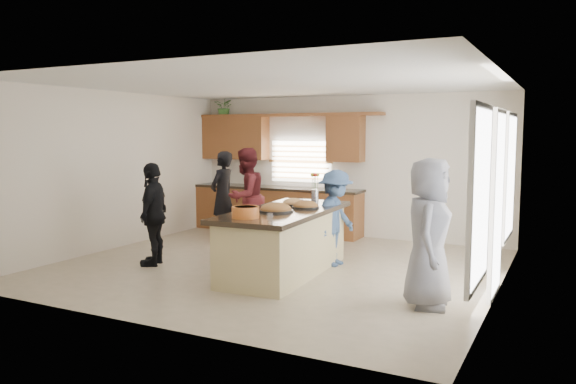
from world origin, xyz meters
The scene contains 18 objects.
floor centered at (0.00, 0.00, 0.00)m, with size 6.50×6.50×0.00m, color #C4B092.
room_shell centered at (0.00, 0.00, 1.90)m, with size 6.52×6.02×2.81m.
back_cabinetry centered at (-1.47, 2.73, 0.91)m, with size 4.08×0.66×2.46m.
right_wall_glazing centered at (3.22, -0.13, 1.34)m, with size 0.06×4.00×2.25m.
island centered at (0.32, -0.32, 0.45)m, with size 1.29×2.76×0.95m.
platter_front centered at (0.31, -0.56, 0.98)m, with size 0.50×0.50×0.20m.
platter_mid centered at (0.52, -0.01, 0.98)m, with size 0.41×0.41×0.17m.
platter_back centered at (0.20, 0.22, 0.98)m, with size 0.38×0.38×0.15m.
salad_bowl centered at (0.24, -1.28, 1.03)m, with size 0.36×0.36×0.15m.
clear_cup centered at (0.66, -1.37, 1.00)m, with size 0.07×0.07×0.10m, color white.
plate_stack centered at (0.13, 0.49, 0.98)m, with size 0.22×0.22×0.05m, color #9C82BD.
flower_vase centered at (0.24, 0.93, 1.19)m, with size 0.14×0.14×0.45m.
potted_plant centered at (-2.77, 2.82, 2.63)m, with size 0.41×0.35×0.46m, color #427B31.
woman_left_back centered at (-1.99, 1.53, 0.86)m, with size 0.63×0.41×1.71m, color black.
woman_left_mid centered at (-1.29, 1.26, 0.90)m, with size 0.87×0.68×1.79m, color #581A1E.
woman_left_front centered at (-1.75, -0.76, 0.80)m, with size 0.94×0.39×1.61m, color black.
woman_right_back centered at (0.79, 0.50, 0.75)m, with size 0.97×0.56×1.50m, color #38537B.
woman_right_front centered at (2.57, -0.97, 0.89)m, with size 0.87×0.56×1.78m, color slate.
Camera 1 is at (4.05, -7.53, 2.06)m, focal length 35.00 mm.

